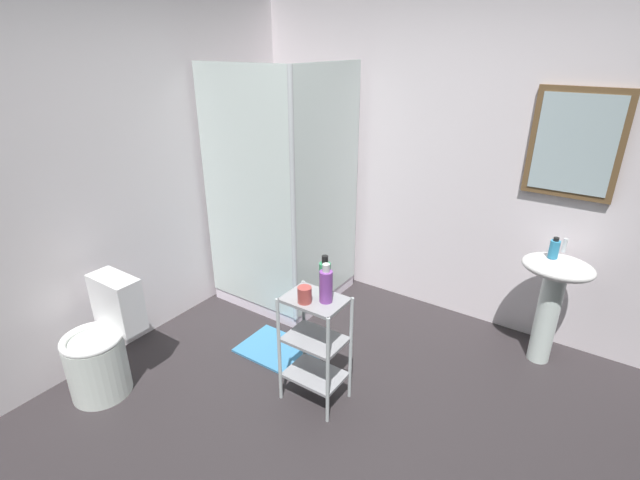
{
  "coord_description": "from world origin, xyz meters",
  "views": [
    {
      "loc": [
        1.06,
        -1.65,
        2.14
      ],
      "look_at": [
        -0.37,
        0.44,
        1.04
      ],
      "focal_mm": 25.88,
      "sensor_mm": 36.0,
      "label": 1
    }
  ],
  "objects": [
    {
      "name": "conditioner_bottle_purple",
      "position": [
        -0.22,
        0.29,
        0.85
      ],
      "size": [
        0.08,
        0.08,
        0.24
      ],
      "color": "purple",
      "rests_on": "storage_cart"
    },
    {
      "name": "body_wash_bottle_green",
      "position": [
        -0.28,
        0.36,
        0.85
      ],
      "size": [
        0.07,
        0.07,
        0.25
      ],
      "color": "#359A62",
      "rests_on": "storage_cart"
    },
    {
      "name": "wall_left",
      "position": [
        -1.85,
        0.0,
        1.25
      ],
      "size": [
        0.1,
        4.2,
        2.5
      ],
      "primitive_type": "cube",
      "color": "white",
      "rests_on": "ground_plane"
    },
    {
      "name": "pedestal_sink",
      "position": [
        0.83,
        1.52,
        0.58
      ],
      "size": [
        0.46,
        0.37,
        0.81
      ],
      "color": "white",
      "rests_on": "ground_plane"
    },
    {
      "name": "toilet",
      "position": [
        -1.48,
        -0.42,
        0.31
      ],
      "size": [
        0.37,
        0.49,
        0.76
      ],
      "color": "white",
      "rests_on": "ground_plane"
    },
    {
      "name": "shower_stall",
      "position": [
        -1.21,
        1.17,
        0.46
      ],
      "size": [
        0.92,
        0.92,
        2.0
      ],
      "color": "white",
      "rests_on": "ground_plane"
    },
    {
      "name": "wall_back",
      "position": [
        0.01,
        1.85,
        1.25
      ],
      "size": [
        4.2,
        0.14,
        2.5
      ],
      "color": "white",
      "rests_on": "ground_plane"
    },
    {
      "name": "storage_cart",
      "position": [
        -0.29,
        0.28,
        0.44
      ],
      "size": [
        0.38,
        0.28,
        0.74
      ],
      "color": "silver",
      "rests_on": "ground_plane"
    },
    {
      "name": "ground_plane",
      "position": [
        0.0,
        0.0,
        -0.01
      ],
      "size": [
        4.2,
        4.2,
        0.02
      ],
      "primitive_type": "cube",
      "color": "#2F2A2C"
    },
    {
      "name": "sink_faucet",
      "position": [
        0.83,
        1.64,
        0.86
      ],
      "size": [
        0.03,
        0.03,
        0.1
      ],
      "primitive_type": "cylinder",
      "color": "silver",
      "rests_on": "pedestal_sink"
    },
    {
      "name": "hand_soap_bottle",
      "position": [
        0.78,
        1.5,
        0.87
      ],
      "size": [
        0.06,
        0.06,
        0.15
      ],
      "color": "#389ED1",
      "rests_on": "pedestal_sink"
    },
    {
      "name": "bath_mat",
      "position": [
        -0.78,
        0.52,
        0.01
      ],
      "size": [
        0.6,
        0.4,
        0.02
      ],
      "primitive_type": "cube",
      "color": "teal",
      "rests_on": "ground_plane"
    },
    {
      "name": "rinse_cup",
      "position": [
        -0.32,
        0.21,
        0.79
      ],
      "size": [
        0.08,
        0.08,
        0.1
      ],
      "primitive_type": "cylinder",
      "color": "#B24742",
      "rests_on": "storage_cart"
    }
  ]
}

